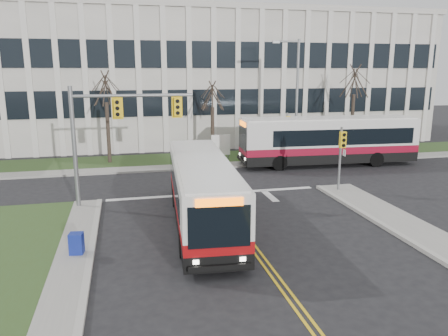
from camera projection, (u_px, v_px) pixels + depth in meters
ground at (255, 250)px, 17.29m from camera, size 120.00×120.00×0.00m
sidewalk_cross at (260, 163)px, 32.81m from camera, size 44.00×1.60×0.14m
building_lawn at (249, 156)px, 35.48m from camera, size 44.00×5.00×0.12m
office_building at (218, 79)px, 45.57m from camera, size 40.00×16.00×12.00m
mast_arm_signal at (108, 125)px, 21.93m from camera, size 6.11×0.38×6.20m
signal_pole_near at (341, 150)px, 24.87m from camera, size 0.34×0.39×3.80m
signal_pole_far at (287, 130)px, 32.95m from camera, size 0.34×0.39×3.80m
streetlight at (295, 93)px, 33.29m from camera, size 2.15×0.25×9.20m
directory_sign at (221, 145)px, 34.21m from camera, size 1.50×0.12×2.00m
tree_left at (106, 90)px, 31.87m from camera, size 1.80×1.80×7.70m
tree_mid at (212, 97)px, 33.94m from camera, size 1.80×1.80×6.82m
tree_right at (355, 83)px, 36.15m from camera, size 1.80×1.80×8.25m
bus_main at (202, 193)px, 19.86m from camera, size 3.23×11.35×2.99m
bus_cross at (328, 142)px, 32.38m from camera, size 13.11×3.55×3.46m
newspaper_box_blue at (77, 245)px, 16.55m from camera, size 0.56×0.52×0.95m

